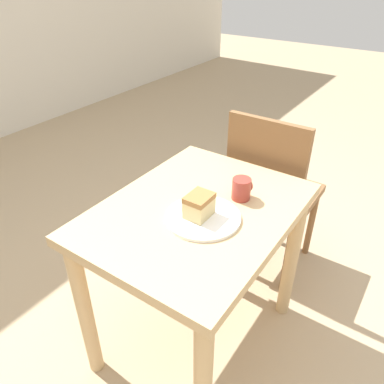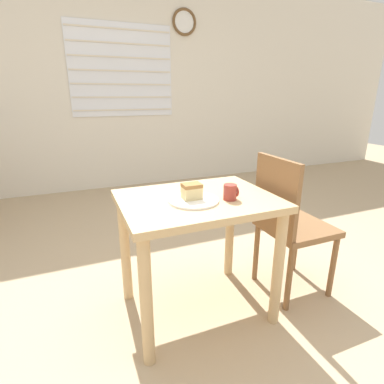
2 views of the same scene
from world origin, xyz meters
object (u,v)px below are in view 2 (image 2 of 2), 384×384
at_px(dining_table_near, 197,220).
at_px(plate, 194,200).
at_px(coffee_mug, 231,192).
at_px(cake_slice, 192,191).
at_px(chair_near_window, 289,221).

xyz_separation_m(dining_table_near, plate, (-0.04, -0.05, 0.14)).
bearing_deg(coffee_mug, plate, 166.38).
relative_size(dining_table_near, cake_slice, 8.61).
bearing_deg(chair_near_window, coffee_mug, 97.14).
relative_size(plate, cake_slice, 2.72).
bearing_deg(chair_near_window, dining_table_near, 86.14).
bearing_deg(coffee_mug, chair_near_window, 7.14).
height_order(dining_table_near, coffee_mug, coffee_mug).
height_order(chair_near_window, coffee_mug, chair_near_window).
distance_m(dining_table_near, plate, 0.16).
bearing_deg(plate, coffee_mug, -13.62).
relative_size(dining_table_near, chair_near_window, 0.91).
height_order(chair_near_window, cake_slice, chair_near_window).
bearing_deg(cake_slice, coffee_mug, -16.97).
height_order(dining_table_near, plate, plate).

